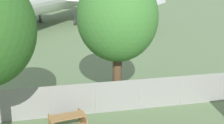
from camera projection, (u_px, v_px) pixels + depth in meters
The scene contains 3 objects.
perimeter_fence at pixel (140, 94), 17.69m from camera, with size 56.07×0.07×1.82m.
picnic_bench_near_cabin at pixel (67, 121), 15.52m from camera, with size 2.02×1.70×0.76m.
tree_left_of_cabin at pixel (117, 18), 17.40m from camera, with size 4.58×4.58×7.66m.
Camera 1 is at (-5.11, -6.05, 7.79)m, focal length 50.00 mm.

